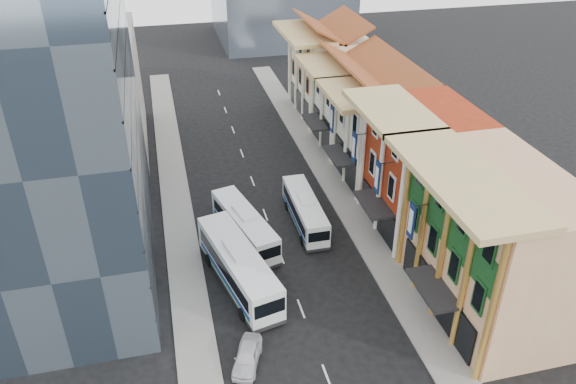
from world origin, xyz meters
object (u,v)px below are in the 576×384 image
object	(u,v)px
bus_left_near	(239,266)
bus_right	(305,210)
shophouse_tan	(494,244)
office_tower	(50,99)
bus_left_far	(245,226)
sedan_left	(247,356)

from	to	relation	value
bus_left_near	bus_right	xyz separation A→B (m)	(7.66, 7.45, -0.38)
shophouse_tan	office_tower	size ratio (longest dim) A/B	0.47
bus_left_far	sedan_left	size ratio (longest dim) A/B	2.54
shophouse_tan	office_tower	world-z (taller)	office_tower
shophouse_tan	office_tower	xyz separation A→B (m)	(-31.00, 14.00, 9.00)
office_tower	bus_left_near	size ratio (longest dim) A/B	2.46
bus_right	sedan_left	size ratio (longest dim) A/B	2.38
office_tower	bus_left_far	distance (m)	19.56
shophouse_tan	office_tower	bearing A→B (deg)	155.70
shophouse_tan	bus_right	world-z (taller)	shophouse_tan
office_tower	bus_right	distance (m)	24.43
office_tower	bus_left_far	bearing A→B (deg)	-3.41
office_tower	bus_right	size ratio (longest dim) A/B	3.06
bus_left_near	bus_left_far	bearing A→B (deg)	62.66
bus_left_far	bus_right	bearing A→B (deg)	-1.85
shophouse_tan	bus_left_near	bearing A→B (deg)	158.94
bus_left_near	sedan_left	world-z (taller)	bus_left_near
bus_right	office_tower	bearing A→B (deg)	-178.34
office_tower	bus_right	world-z (taller)	office_tower
bus_right	sedan_left	bearing A→B (deg)	-117.68
sedan_left	bus_right	bearing A→B (deg)	83.36
shophouse_tan	bus_right	xyz separation A→B (m)	(-10.60, 14.48, -4.43)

